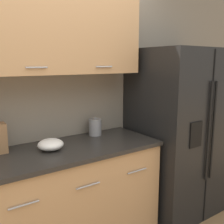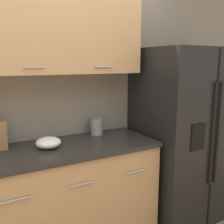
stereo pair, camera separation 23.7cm
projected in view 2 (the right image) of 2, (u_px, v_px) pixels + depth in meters
The scene contains 5 objects.
wall_back at pixel (38, 74), 2.28m from camera, with size 10.00×0.39×2.60m.
counter_unit at pixel (41, 202), 2.18m from camera, with size 2.00×0.64×0.91m.
refrigerator at pixel (184, 133), 2.75m from camera, with size 0.93×0.79×1.74m.
steel_canister at pixel (97, 127), 2.54m from camera, with size 0.12×0.12×0.17m.
mixing_bowl at pixel (48, 143), 2.14m from camera, with size 0.21×0.21×0.09m.
Camera 2 is at (-0.59, -1.17, 1.61)m, focal length 42.00 mm.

